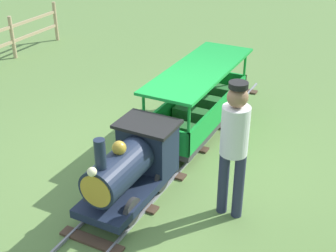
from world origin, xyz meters
name	(u,v)px	position (x,y,z in m)	size (l,w,h in m)	color
ground_plane	(167,162)	(0.00, 0.00, 0.00)	(60.00, 60.00, 0.00)	#608442
track	(172,157)	(0.00, -0.13, 0.02)	(0.75, 6.05, 0.04)	gray
locomotive	(132,164)	(0.00, 0.90, 0.48)	(0.71, 1.45, 1.07)	#192338
passenger_car	(199,105)	(0.00, -1.03, 0.42)	(0.81, 2.35, 0.97)	#3F3F3F
conductor_person	(234,141)	(-1.12, 0.64, 0.96)	(0.30, 0.30, 1.62)	#282D47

